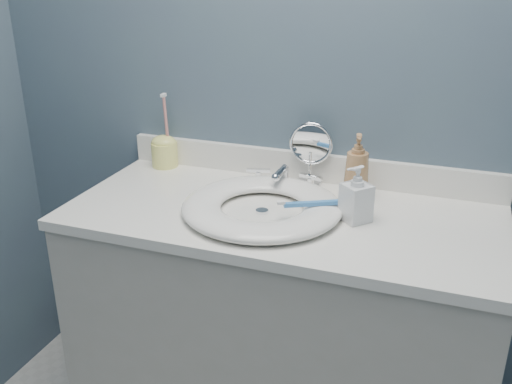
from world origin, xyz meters
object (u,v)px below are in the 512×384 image
at_px(soap_bottle_amber, 357,167).
at_px(soap_bottle_clear, 357,194).
at_px(makeup_mirror, 311,151).
at_px(toothbrush_holder, 164,150).

relative_size(soap_bottle_amber, soap_bottle_clear, 1.26).
relative_size(makeup_mirror, soap_bottle_clear, 1.29).
bearing_deg(soap_bottle_clear, toothbrush_holder, -155.39).
xyz_separation_m(makeup_mirror, soap_bottle_amber, (0.16, -0.07, -0.01)).
height_order(soap_bottle_amber, toothbrush_holder, toothbrush_holder).
height_order(soap_bottle_amber, soap_bottle_clear, soap_bottle_amber).
bearing_deg(toothbrush_holder, makeup_mirror, 0.88).
distance_m(makeup_mirror, toothbrush_holder, 0.51).
xyz_separation_m(makeup_mirror, soap_bottle_clear, (0.19, -0.22, -0.03)).
bearing_deg(soap_bottle_amber, makeup_mirror, 146.46).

